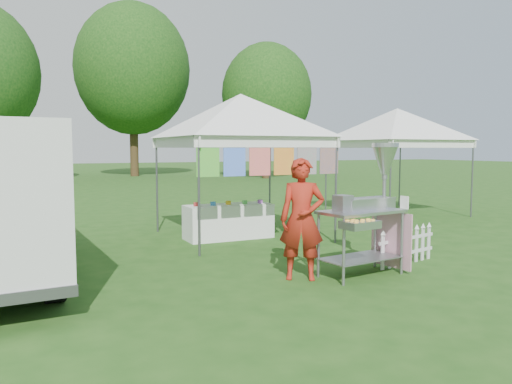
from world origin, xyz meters
TOP-DOWN VIEW (x-y plane):
  - ground at (0.00, 0.00)m, footprint 120.00×120.00m
  - canopy_main at (0.00, 3.49)m, footprint 4.24×4.24m
  - canopy_right at (5.50, 5.00)m, footprint 4.24×4.24m
  - tree_mid at (3.00, 28.00)m, footprint 7.60×7.60m
  - tree_right at (10.00, 22.00)m, footprint 5.60×5.60m
  - donut_cart at (0.49, -0.18)m, footprint 1.41×1.12m
  - vendor at (-0.60, 0.00)m, footprint 0.76×0.68m
  - picket_fence at (1.41, 0.05)m, footprint 1.41×0.35m
  - display_table at (-0.30, 3.47)m, footprint 1.80×0.70m

SIDE VIEW (x-z plane):
  - ground at x=0.00m, z-range 0.00..0.00m
  - picket_fence at x=1.41m, z-range 0.01..0.57m
  - display_table at x=-0.30m, z-range 0.00..0.71m
  - vendor at x=-0.60m, z-range 0.00..1.74m
  - donut_cart at x=0.49m, z-range 0.17..2.13m
  - canopy_main at x=0.00m, z-range 1.26..4.71m
  - canopy_right at x=5.50m, z-range 1.27..4.72m
  - tree_right at x=10.00m, z-range 0.97..9.39m
  - tree_mid at x=3.00m, z-range 1.38..12.90m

